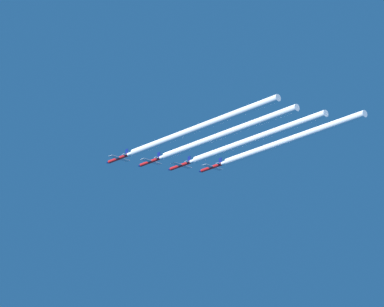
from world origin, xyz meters
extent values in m
cylinder|color=red|center=(-10.75, 9.02, 152.45)|extent=(0.99, 8.56, 0.99)
cone|color=navy|center=(-10.75, 14.03, 152.45)|extent=(0.94, 1.44, 0.94)
ellipsoid|color=#0C263F|center=(-10.75, 10.91, 152.87)|extent=(0.55, 1.98, 0.45)
cube|color=silver|center=(-10.75, 8.60, 152.37)|extent=(7.21, 1.71, 0.11)
cube|color=silver|center=(-10.75, 5.14, 152.45)|extent=(3.06, 0.99, 0.11)
cube|color=navy|center=(-10.75, 5.21, 153.71)|extent=(0.09, 1.17, 1.53)
cylinder|color=black|center=(-10.75, 4.52, 152.45)|extent=(0.74, 0.54, 0.74)
cylinder|color=red|center=(-3.40, 2.80, 151.60)|extent=(0.99, 8.56, 0.99)
cone|color=navy|center=(-3.40, 7.80, 151.60)|extent=(0.94, 1.44, 0.94)
ellipsoid|color=#0C263F|center=(-3.40, 4.69, 152.02)|extent=(0.55, 1.98, 0.45)
cube|color=silver|center=(-3.40, 2.37, 151.53)|extent=(7.21, 1.71, 0.11)
cube|color=silver|center=(-3.40, -1.08, 151.60)|extent=(3.06, 0.99, 0.11)
cube|color=navy|center=(-3.40, -1.01, 152.86)|extent=(0.09, 1.17, 1.53)
cylinder|color=black|center=(-3.40, -1.70, 151.60)|extent=(0.74, 0.54, 0.74)
cylinder|color=red|center=(3.29, -3.32, 150.40)|extent=(0.99, 8.56, 0.99)
cone|color=navy|center=(3.29, 1.69, 150.40)|extent=(0.94, 1.44, 0.94)
ellipsoid|color=#0C263F|center=(3.29, -1.43, 150.82)|extent=(0.55, 1.98, 0.45)
cube|color=silver|center=(3.29, -3.74, 150.33)|extent=(7.21, 1.71, 0.11)
cube|color=silver|center=(3.29, -7.20, 150.40)|extent=(3.06, 0.99, 0.11)
cube|color=navy|center=(3.29, -7.13, 151.66)|extent=(0.09, 1.17, 1.53)
cylinder|color=black|center=(3.29, -7.82, 150.40)|extent=(0.74, 0.54, 0.74)
cylinder|color=red|center=(10.31, -9.50, 149.92)|extent=(0.99, 8.56, 0.99)
cone|color=navy|center=(10.31, -4.50, 149.92)|extent=(0.94, 1.44, 0.94)
ellipsoid|color=#0C263F|center=(10.31, -7.62, 150.34)|extent=(0.55, 1.98, 0.45)
cube|color=silver|center=(10.31, -9.93, 149.85)|extent=(7.21, 1.71, 0.11)
cube|color=silver|center=(10.31, -13.39, 149.92)|extent=(3.06, 0.99, 0.11)
cube|color=navy|center=(10.31, -13.32, 151.19)|extent=(0.09, 1.17, 1.53)
cylinder|color=black|center=(10.31, -14.01, 149.92)|extent=(0.74, 0.54, 0.74)
cylinder|color=white|center=(-10.75, -21.41, 152.45)|extent=(1.09, 51.71, 1.09)
cylinder|color=white|center=(-10.75, -27.62, 152.45)|extent=(2.08, 59.46, 2.08)
cylinder|color=white|center=(-3.40, -25.05, 151.60)|extent=(1.09, 46.54, 1.09)
cylinder|color=white|center=(-3.40, -30.63, 151.60)|extent=(2.08, 53.52, 2.08)
cylinder|color=white|center=(3.29, -30.49, 150.40)|extent=(1.09, 45.18, 1.09)
cylinder|color=white|center=(3.29, -35.91, 150.40)|extent=(2.08, 51.95, 2.08)
cylinder|color=white|center=(10.31, -37.40, 149.92)|extent=(1.09, 46.63, 1.09)
cylinder|color=white|center=(10.31, -43.00, 149.92)|extent=(2.08, 53.63, 2.08)
camera|label=1|loc=(-281.22, -311.07, 1.31)|focal=138.70mm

